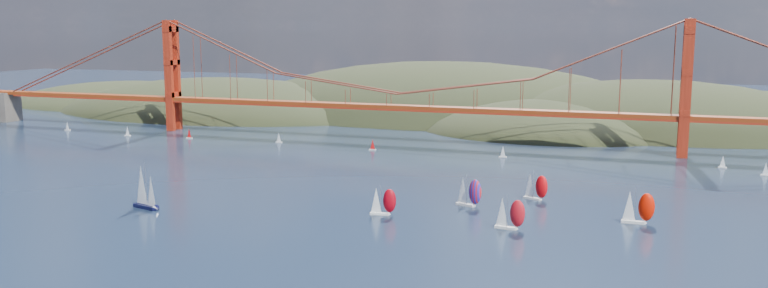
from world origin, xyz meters
TOP-DOWN VIEW (x-y plane):
  - ground at (0.00, 0.00)m, footprint 1200.00×1200.00m
  - headlands at (44.95, 278.29)m, footprint 725.00×225.00m
  - bridge at (-1.75, 180.00)m, footprint 552.00×12.00m
  - sloop_navy at (-30.20, 36.06)m, footprint 9.24×6.31m
  - racer_0 at (37.26, 51.24)m, footprint 7.51×3.42m
  - racer_1 at (73.14, 48.10)m, footprint 8.04×3.73m
  - racer_2 at (104.33, 64.93)m, footprint 8.35×3.38m
  - racer_3 at (74.80, 83.90)m, footprint 7.91×5.12m
  - racer_rwb at (57.55, 69.16)m, footprint 8.38×5.27m
  - distant_boat_0 at (-169.54, 159.89)m, footprint 3.00×2.00m
  - distant_boat_1 at (-128.59, 154.13)m, footprint 3.00×2.00m
  - distant_boat_2 at (-95.87, 156.75)m, footprint 3.00×2.00m
  - distant_boat_3 at (-50.25, 158.99)m, footprint 3.00×2.00m
  - distant_boat_4 at (133.24, 158.53)m, footprint 3.00×2.00m
  - distant_boat_5 at (146.15, 147.79)m, footprint 3.00×2.00m
  - distant_boat_8 at (52.22, 153.94)m, footprint 3.00×2.00m
  - distant_boat_9 at (-3.28, 153.83)m, footprint 3.00×2.00m

SIDE VIEW (x-z plane):
  - headlands at x=44.95m, z-range -60.46..35.54m
  - ground at x=0.00m, z-range 0.00..0.00m
  - distant_boat_0 at x=-169.54m, z-range 0.06..4.76m
  - distant_boat_1 at x=-128.59m, z-range 0.06..4.76m
  - distant_boat_2 at x=-95.87m, z-range 0.06..4.76m
  - distant_boat_3 at x=-50.25m, z-range 0.06..4.76m
  - distant_boat_4 at x=133.24m, z-range 0.06..4.76m
  - distant_boat_5 at x=146.15m, z-range 0.06..4.76m
  - distant_boat_8 at x=52.22m, z-range 0.06..4.76m
  - distant_boat_9 at x=-3.28m, z-range 0.06..4.76m
  - racer_0 at x=37.26m, z-range -0.23..8.27m
  - racer_3 at x=74.80m, z-range -0.24..8.60m
  - racer_1 at x=73.14m, z-range -0.25..8.84m
  - racer_rwb at x=57.55m, z-range -0.26..9.11m
  - racer_2 at x=104.33m, z-range -0.26..9.36m
  - sloop_navy at x=-30.20m, z-range -0.80..12.90m
  - bridge at x=-1.75m, z-range 4.73..59.73m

